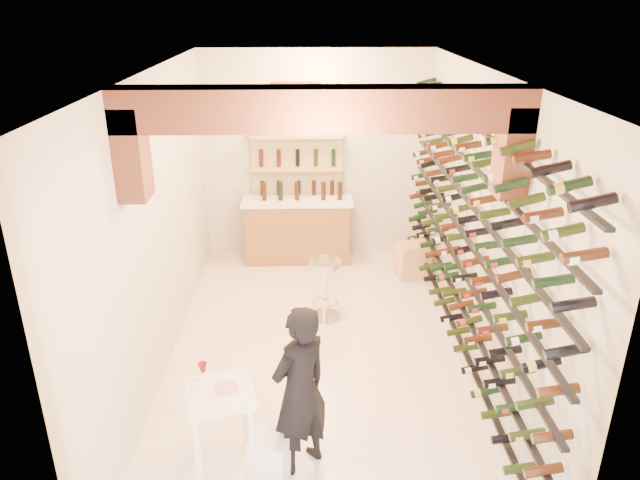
{
  "coord_description": "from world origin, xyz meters",
  "views": [
    {
      "loc": [
        -0.13,
        -5.93,
        3.88
      ],
      "look_at": [
        0.0,
        0.3,
        1.3
      ],
      "focal_mm": 33.03,
      "sensor_mm": 36.0,
      "label": 1
    }
  ],
  "objects_px": {
    "chrome_barstool": "(325,285)",
    "wine_rack": "(461,228)",
    "white_stool": "(271,456)",
    "crate_lower": "(411,269)",
    "back_counter": "(298,228)",
    "person": "(300,390)",
    "tasting_table": "(221,405)"
  },
  "relations": [
    {
      "from": "tasting_table",
      "to": "person",
      "type": "height_order",
      "value": "person"
    },
    {
      "from": "wine_rack",
      "to": "back_counter",
      "type": "bearing_deg",
      "value": 124.66
    },
    {
      "from": "chrome_barstool",
      "to": "crate_lower",
      "type": "distance_m",
      "value": 1.83
    },
    {
      "from": "tasting_table",
      "to": "person",
      "type": "xyz_separation_m",
      "value": [
        0.68,
        0.02,
        0.13
      ]
    },
    {
      "from": "chrome_barstool",
      "to": "crate_lower",
      "type": "xyz_separation_m",
      "value": [
        1.33,
        1.2,
        -0.35
      ]
    },
    {
      "from": "white_stool",
      "to": "crate_lower",
      "type": "bearing_deg",
      "value": 64.42
    },
    {
      "from": "wine_rack",
      "to": "tasting_table",
      "type": "distance_m",
      "value": 3.16
    },
    {
      "from": "tasting_table",
      "to": "back_counter",
      "type": "bearing_deg",
      "value": 68.56
    },
    {
      "from": "white_stool",
      "to": "chrome_barstool",
      "type": "distance_m",
      "value": 2.77
    },
    {
      "from": "wine_rack",
      "to": "chrome_barstool",
      "type": "relative_size",
      "value": 6.91
    },
    {
      "from": "person",
      "to": "chrome_barstool",
      "type": "distance_m",
      "value": 2.62
    },
    {
      "from": "back_counter",
      "to": "crate_lower",
      "type": "bearing_deg",
      "value": -21.5
    },
    {
      "from": "white_stool",
      "to": "chrome_barstool",
      "type": "bearing_deg",
      "value": 78.68
    },
    {
      "from": "person",
      "to": "white_stool",
      "type": "bearing_deg",
      "value": -16.14
    },
    {
      "from": "tasting_table",
      "to": "crate_lower",
      "type": "height_order",
      "value": "tasting_table"
    },
    {
      "from": "white_stool",
      "to": "crate_lower",
      "type": "relative_size",
      "value": 0.92
    },
    {
      "from": "crate_lower",
      "to": "chrome_barstool",
      "type": "bearing_deg",
      "value": -137.79
    },
    {
      "from": "tasting_table",
      "to": "crate_lower",
      "type": "xyz_separation_m",
      "value": [
        2.29,
        3.8,
        -0.53
      ]
    },
    {
      "from": "crate_lower",
      "to": "wine_rack",
      "type": "bearing_deg",
      "value": -86.21
    },
    {
      "from": "tasting_table",
      "to": "wine_rack",
      "type": "bearing_deg",
      "value": 23.04
    },
    {
      "from": "chrome_barstool",
      "to": "wine_rack",
      "type": "bearing_deg",
      "value": -27.94
    },
    {
      "from": "back_counter",
      "to": "person",
      "type": "relative_size",
      "value": 1.07
    },
    {
      "from": "back_counter",
      "to": "crate_lower",
      "type": "xyz_separation_m",
      "value": [
        1.7,
        -0.67,
        -0.4
      ]
    },
    {
      "from": "tasting_table",
      "to": "white_stool",
      "type": "distance_m",
      "value": 0.63
    },
    {
      "from": "back_counter",
      "to": "chrome_barstool",
      "type": "bearing_deg",
      "value": -78.77
    },
    {
      "from": "person",
      "to": "chrome_barstool",
      "type": "relative_size",
      "value": 1.93
    },
    {
      "from": "wine_rack",
      "to": "white_stool",
      "type": "xyz_separation_m",
      "value": [
        -2.0,
        -1.93,
        -1.35
      ]
    },
    {
      "from": "tasting_table",
      "to": "chrome_barstool",
      "type": "height_order",
      "value": "tasting_table"
    },
    {
      "from": "chrome_barstool",
      "to": "person",
      "type": "bearing_deg",
      "value": -96.34
    },
    {
      "from": "tasting_table",
      "to": "person",
      "type": "distance_m",
      "value": 0.69
    },
    {
      "from": "back_counter",
      "to": "crate_lower",
      "type": "relative_size",
      "value": 3.88
    },
    {
      "from": "person",
      "to": "crate_lower",
      "type": "height_order",
      "value": "person"
    }
  ]
}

